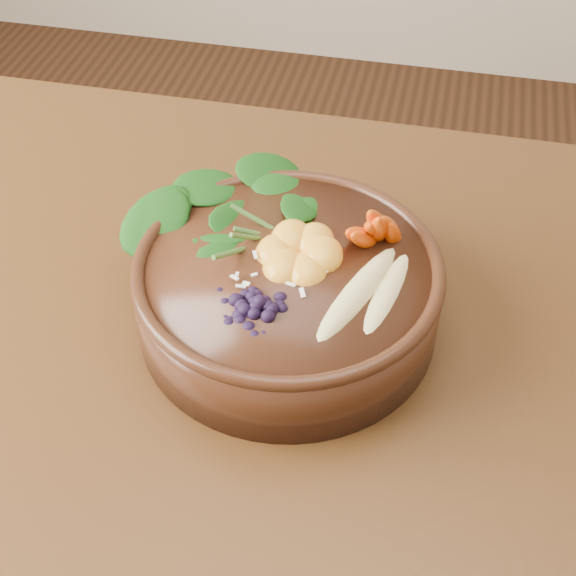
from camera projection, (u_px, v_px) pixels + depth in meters
name	position (u px, v px, depth m)	size (l,w,h in m)	color
dining_table	(480.00, 432.00, 0.88)	(1.60, 0.90, 0.75)	#331C0C
stoneware_bowl	(288.00, 295.00, 0.85)	(0.32, 0.32, 0.09)	#3E2012
kale_heap	(277.00, 197.00, 0.86)	(0.21, 0.19, 0.05)	#184E12
carrot_cluster	(377.00, 201.00, 0.82)	(0.07, 0.07, 0.09)	#D33A05
banana_halves	(373.00, 281.00, 0.78)	(0.10, 0.17, 0.03)	#E0CC84
mandarin_cluster	(299.00, 241.00, 0.82)	(0.09, 0.10, 0.04)	orange
blueberry_pile	(258.00, 291.00, 0.76)	(0.15, 0.11, 0.04)	black
coconut_flakes	(279.00, 276.00, 0.80)	(0.10, 0.08, 0.01)	white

